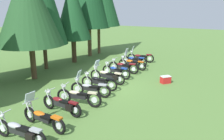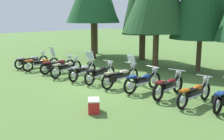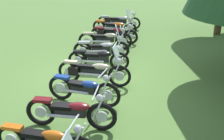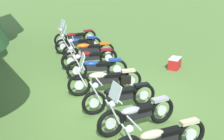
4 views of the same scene
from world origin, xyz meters
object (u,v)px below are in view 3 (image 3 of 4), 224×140
Objects in this scene: motorcycle_3 at (106,39)px; motorcycle_6 at (93,71)px; motorcycle_5 at (99,58)px; motorcycle_8 at (71,111)px; motorcycle_7 at (84,89)px; motorcycle_4 at (102,48)px; motorcycle_0 at (118,21)px; motorcycle_2 at (113,33)px; motorcycle_1 at (115,26)px.

motorcycle_3 is 0.96× the size of motorcycle_6.
motorcycle_5 is 0.97× the size of motorcycle_8.
motorcycle_5 is 2.50m from motorcycle_7.
motorcycle_3 is 1.23m from motorcycle_4.
motorcycle_0 is 5.91m from motorcycle_5.
motorcycle_2 is at bearing 100.10° from motorcycle_7.
motorcycle_6 is at bearing 89.52° from motorcycle_8.
motorcycle_2 is 3.41m from motorcycle_5.
motorcycle_4 is (4.77, 0.22, 0.02)m from motorcycle_0.
motorcycle_2 is at bearing 93.90° from motorcycle_6.
motorcycle_3 is at bearing 91.59° from motorcycle_8.
motorcycle_2 is 0.98× the size of motorcycle_3.
motorcycle_3 reaches higher than motorcycle_0.
motorcycle_0 is 1.01× the size of motorcycle_3.
motorcycle_2 is (1.36, 0.17, -0.01)m from motorcycle_1.
motorcycle_2 reaches higher than motorcycle_0.
motorcycle_3 is 1.05× the size of motorcycle_5.
motorcycle_4 is at bearing -89.25° from motorcycle_0.
motorcycle_8 is (7.16, 0.35, 0.02)m from motorcycle_2.
motorcycle_0 is 2.51m from motorcycle_2.
motorcycle_7 is at bearing -82.00° from motorcycle_2.
motorcycle_1 is 1.03× the size of motorcycle_2.
motorcycle_3 is 1.06× the size of motorcycle_7.
motorcycle_8 reaches higher than motorcycle_2.
motorcycle_1 is 1.37m from motorcycle_2.
motorcycle_0 is at bearing 79.82° from motorcycle_4.
motorcycle_6 is 1.10× the size of motorcycle_7.
motorcycle_8 is at bearing -80.78° from motorcycle_7.
motorcycle_7 is (1.27, 0.06, -0.03)m from motorcycle_6.
motorcycle_6 is (4.63, 0.25, 0.05)m from motorcycle_2.
motorcycle_3 is 6.12m from motorcycle_8.
motorcycle_5 is (3.40, 0.14, 0.02)m from motorcycle_2.
motorcycle_2 is 1.06m from motorcycle_3.
motorcycle_5 is at bearing 95.63° from motorcycle_6.
motorcycle_6 is 2.53m from motorcycle_8.
motorcycle_2 is at bearing 77.13° from motorcycle_4.
motorcycle_4 is 0.96× the size of motorcycle_8.
motorcycle_8 reaches higher than motorcycle_0.
motorcycle_3 reaches higher than motorcycle_2.
motorcycle_0 is 1.14m from motorcycle_1.
motorcycle_2 is (2.50, 0.22, -0.00)m from motorcycle_0.
motorcycle_4 is 1.00× the size of motorcycle_7.
motorcycle_4 reaches higher than motorcycle_5.
motorcycle_5 is 1.01× the size of motorcycle_7.
motorcycle_4 is at bearing -85.07° from motorcycle_2.
motorcycle_3 is 1.02× the size of motorcycle_8.
motorcycle_2 is 4.64m from motorcycle_6.
motorcycle_4 is (2.27, -0.00, 0.03)m from motorcycle_2.
motorcycle_8 reaches higher than motorcycle_5.
motorcycle_4 is 3.64m from motorcycle_7.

